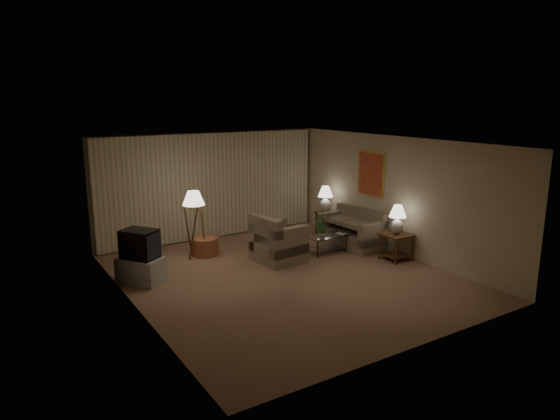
% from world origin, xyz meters
% --- Properties ---
extents(ground, '(7.00, 7.00, 0.00)m').
position_xyz_m(ground, '(0.00, 0.00, 0.00)').
color(ground, '#A7745C').
rests_on(ground, ground).
extents(room_shell, '(6.04, 7.02, 2.72)m').
position_xyz_m(room_shell, '(0.02, 1.51, 1.75)').
color(room_shell, '#C2B295').
rests_on(room_shell, ground).
extents(sofa, '(1.70, 0.98, 0.72)m').
position_xyz_m(sofa, '(2.50, 0.90, 0.36)').
color(sofa, gray).
rests_on(sofa, ground).
extents(armchair, '(1.17, 1.13, 0.83)m').
position_xyz_m(armchair, '(0.42, 0.88, 0.41)').
color(armchair, gray).
rests_on(armchair, ground).
extents(side_table_near, '(0.60, 0.60, 0.60)m').
position_xyz_m(side_table_near, '(2.65, -0.45, 0.42)').
color(side_table_near, '#3C1E10').
rests_on(side_table_near, ground).
extents(side_table_far, '(0.46, 0.38, 0.60)m').
position_xyz_m(side_table_far, '(2.65, 2.15, 0.39)').
color(side_table_far, '#3C1E10').
rests_on(side_table_far, ground).
extents(table_lamp_near, '(0.38, 0.38, 0.65)m').
position_xyz_m(table_lamp_near, '(2.65, -0.45, 0.99)').
color(table_lamp_near, silver).
rests_on(table_lamp_near, side_table_near).
extents(table_lamp_far, '(0.39, 0.39, 0.68)m').
position_xyz_m(table_lamp_far, '(2.65, 2.15, 1.00)').
color(table_lamp_far, silver).
rests_on(table_lamp_far, side_table_far).
extents(coffee_table, '(0.98, 0.53, 0.41)m').
position_xyz_m(coffee_table, '(1.69, 0.80, 0.27)').
color(coffee_table, silver).
rests_on(coffee_table, ground).
extents(tv_cabinet, '(1.36, 1.34, 0.50)m').
position_xyz_m(tv_cabinet, '(-2.55, 1.19, 0.25)').
color(tv_cabinet, '#B6B6B8').
rests_on(tv_cabinet, ground).
extents(crt_tv, '(1.10, 1.09, 0.56)m').
position_xyz_m(crt_tv, '(-2.55, 1.19, 0.78)').
color(crt_tv, black).
rests_on(crt_tv, tv_cabinet).
extents(floor_lamp, '(0.50, 0.50, 1.53)m').
position_xyz_m(floor_lamp, '(-1.05, 2.09, 0.80)').
color(floor_lamp, '#3C1E10').
rests_on(floor_lamp, ground).
extents(ottoman, '(0.70, 0.70, 0.41)m').
position_xyz_m(ottoman, '(-0.79, 2.15, 0.20)').
color(ottoman, '#A45637').
rests_on(ottoman, ground).
extents(vase, '(0.19, 0.19, 0.15)m').
position_xyz_m(vase, '(1.54, 0.80, 0.49)').
color(vase, white).
rests_on(vase, coffee_table).
extents(flowers, '(0.52, 0.49, 0.46)m').
position_xyz_m(flowers, '(1.54, 0.80, 0.79)').
color(flowers, '#3C6F31').
rests_on(flowers, vase).
extents(book, '(0.22, 0.26, 0.02)m').
position_xyz_m(book, '(1.94, 0.70, 0.42)').
color(book, olive).
rests_on(book, coffee_table).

